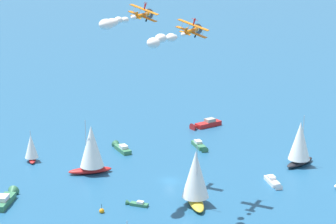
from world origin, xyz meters
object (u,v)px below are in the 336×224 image
Objects in this scene: sailboat_ahead at (91,149)px; sailboat_outer_ring_a at (300,143)px; sailboat_offshore at (31,148)px; biplane_wingman at (192,30)px; motorboat_far_port at (274,183)px; wingwalker_lead at (145,5)px; motorboat_outer_ring_b at (121,148)px; motorboat_inshore at (200,146)px; motorboat_outer_ring_d at (6,199)px; biplane_lead at (143,15)px; marker_buoy at (102,211)px; wingwalker_wingman at (194,21)px; sailboat_trailing at (196,177)px; motorboat_mid_cluster at (205,125)px; motorboat_far_stbd at (136,204)px.

sailboat_outer_ring_a is (37.98, 35.15, -0.35)m from sailboat_ahead.
biplane_wingman reaches higher than sailboat_offshore.
motorboat_far_port is 3.81× the size of wingwalker_lead.
sailboat_outer_ring_a is 47.27m from motorboat_outer_ring_b.
wingwalker_lead reaches higher than motorboat_inshore.
motorboat_outer_ring_d is 1.35× the size of biplane_lead.
marker_buoy reaches higher than motorboat_far_port.
motorboat_outer_ring_d reaches higher than marker_buoy.
wingwalker_wingman is (44.47, 8.07, 35.32)m from sailboat_offshore.
wingwalker_wingman reaches higher than sailboat_ahead.
wingwalker_lead reaches higher than motorboat_far_port.
motorboat_far_port is 44.19m from sailboat_ahead.
wingwalker_lead is 0.24× the size of biplane_wingman.
sailboat_trailing reaches higher than motorboat_inshore.
motorboat_mid_cluster is 1.04× the size of motorboat_outer_ring_d.
motorboat_far_stbd is at bearing 64.51° from marker_buoy.
biplane_wingman is (24.87, -42.96, 36.11)m from motorboat_mid_cluster.
marker_buoy reaches higher than motorboat_inshore.
biplane_wingman is at bearing 134.20° from sailboat_trailing.
sailboat_outer_ring_a reaches higher than motorboat_mid_cluster.
sailboat_ahead is at bearing 179.60° from sailboat_trailing.
motorboat_inshore is at bearing 75.87° from motorboat_outer_ring_d.
wingwalker_wingman is at bearing 66.80° from motorboat_far_stbd.
motorboat_inshore reaches higher than motorboat_far_port.
sailboat_outer_ring_a is at bearing 68.50° from motorboat_far_stbd.
motorboat_mid_cluster is at bearing 109.42° from motorboat_far_stbd.
sailboat_ahead is 35.13m from biplane_lead.
marker_buoy is (35.36, -12.38, -3.27)m from sailboat_offshore.
biplane_wingman is (-4.82, 4.95, 30.64)m from sailboat_trailing.
biplane_wingman reaches higher than sailboat_trailing.
motorboat_far_port is 41.57m from marker_buoy.
motorboat_far_port is 0.67× the size of motorboat_outer_ring_d.
sailboat_outer_ring_a is at bearing 55.25° from motorboat_outer_ring_d.
marker_buoy is at bearing -130.97° from sailboat_trailing.
motorboat_outer_ring_b is at bearing 154.51° from sailboat_trailing.
sailboat_trailing is 1.01× the size of sailboat_ahead.
motorboat_far_stbd is 0.68× the size of biplane_wingman.
biplane_wingman is (25.92, 4.74, 30.70)m from sailboat_ahead.
wingwalker_lead is 14.87m from wingwalker_wingman.
motorboat_outer_ring_d is (-3.04, -23.98, -5.41)m from sailboat_ahead.
motorboat_far_stbd is at bearing -57.18° from biplane_lead.
marker_buoy is 42.66m from biplane_wingman.
motorboat_far_stbd is 7.99m from marker_buoy.
wingwalker_lead reaches higher than sailboat_offshore.
motorboat_far_stbd is at bearing -113.20° from wingwalker_wingman.
motorboat_far_stbd is 0.38× the size of sailboat_ahead.
sailboat_offshore is 48.75m from wingwalker_lead.
motorboat_outer_ring_b reaches higher than motorboat_far_port.
biplane_lead reaches higher than motorboat_mid_cluster.
wingwalker_wingman is at bearing 10.37° from sailboat_ahead.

